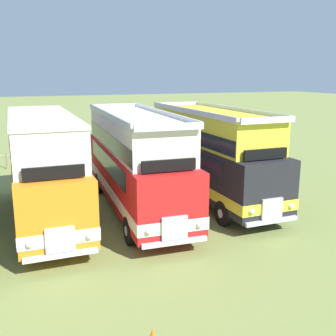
{
  "coord_description": "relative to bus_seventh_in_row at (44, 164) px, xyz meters",
  "views": [
    {
      "loc": [
        6.64,
        -16.94,
        6.11
      ],
      "look_at": [
        13.05,
        -0.5,
        1.97
      ],
      "focal_mm": 43.31,
      "sensor_mm": 36.0,
      "label": 1
    }
  ],
  "objects": [
    {
      "name": "bus_seventh_in_row",
      "position": [
        0.0,
        0.0,
        0.0
      ],
      "size": [
        2.66,
        9.9,
        4.49
      ],
      "color": "orange",
      "rests_on": "ground"
    },
    {
      "name": "bus_eighth_in_row",
      "position": [
        3.9,
        -0.06,
        -0.11
      ],
      "size": [
        3.05,
        10.61,
        4.52
      ],
      "color": "red",
      "rests_on": "ground"
    },
    {
      "name": "bus_ninth_in_row",
      "position": [
        7.79,
        0.17,
        -0.11
      ],
      "size": [
        2.67,
        10.01,
        4.52
      ],
      "color": "black",
      "rests_on": "ground"
    }
  ]
}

